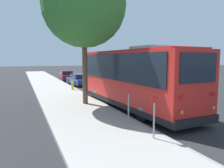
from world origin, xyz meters
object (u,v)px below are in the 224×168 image
object	(u,v)px
parked_sedan_maroon	(66,76)
parked_sedan_blue	(79,80)
sign_post_far	(129,109)
fire_hydrant	(72,85)
sign_post_near	(154,116)
street_tree	(83,0)
shuttle_bus	(131,76)

from	to	relation	value
parked_sedan_maroon	parked_sedan_blue	bearing A→B (deg)	-174.85
parked_sedan_blue	sign_post_far	bearing A→B (deg)	169.82
parked_sedan_blue	fire_hydrant	world-z (taller)	parked_sedan_blue
parked_sedan_maroon	sign_post_near	distance (m)	23.33
street_tree	sign_post_far	distance (m)	7.60
parked_sedan_blue	street_tree	world-z (taller)	street_tree
sign_post_far	fire_hydrant	bearing A→B (deg)	-0.27
shuttle_bus	parked_sedan_blue	xyz separation A→B (m)	(12.26, 0.12, -1.36)
parked_sedan_maroon	shuttle_bus	bearing A→B (deg)	-176.28
shuttle_bus	sign_post_near	size ratio (longest dim) A/B	6.69
parked_sedan_maroon	street_tree	distance (m)	17.48
fire_hydrant	street_tree	bearing A→B (deg)	174.36
street_tree	sign_post_far	xyz separation A→B (m)	(-4.98, -0.57, -5.71)
parked_sedan_blue	sign_post_far	world-z (taller)	sign_post_far
sign_post_far	fire_hydrant	xyz separation A→B (m)	(11.27, -0.05, -0.23)
street_tree	parked_sedan_maroon	bearing A→B (deg)	-7.08
sign_post_far	fire_hydrant	world-z (taller)	sign_post_far
parked_sedan_maroon	fire_hydrant	xyz separation A→B (m)	(-10.05, 1.41, -0.06)
street_tree	sign_post_far	world-z (taller)	street_tree
sign_post_near	fire_hydrant	size ratio (longest dim) A/B	1.92
parked_sedan_blue	shuttle_bus	bearing A→B (deg)	176.74
fire_hydrant	parked_sedan_maroon	bearing A→B (deg)	-7.97
street_tree	sign_post_near	bearing A→B (deg)	-175.33
parked_sedan_blue	parked_sedan_maroon	distance (m)	5.79
shuttle_bus	parked_sedan_blue	size ratio (longest dim) A/B	2.29
shuttle_bus	sign_post_far	size ratio (longest dim) A/B	8.18
parked_sedan_maroon	fire_hydrant	world-z (taller)	parked_sedan_maroon
parked_sedan_maroon	sign_post_near	world-z (taller)	sign_post_near
parked_sedan_blue	sign_post_near	bearing A→B (deg)	170.53
parked_sedan_blue	parked_sedan_maroon	world-z (taller)	parked_sedan_maroon
parked_sedan_maroon	sign_post_far	world-z (taller)	sign_post_far
shuttle_bus	fire_hydrant	distance (m)	8.30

